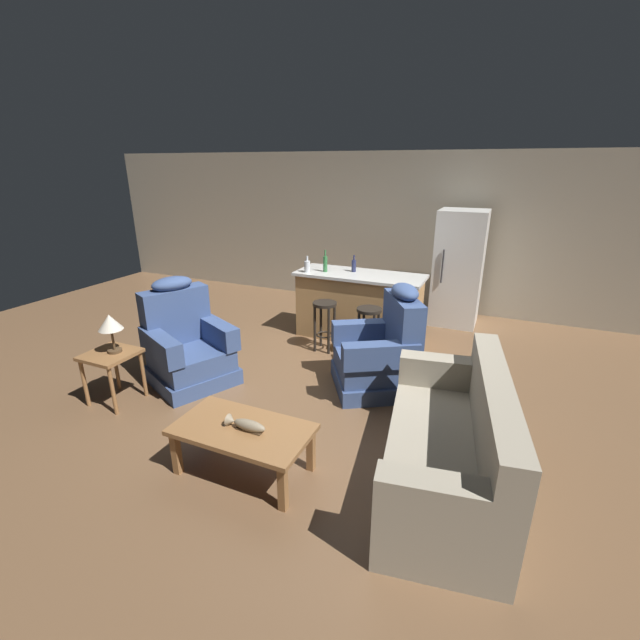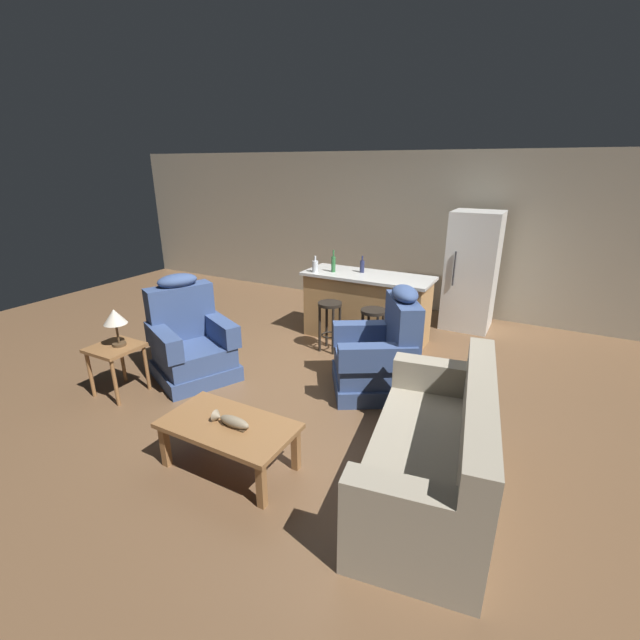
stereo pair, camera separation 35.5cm
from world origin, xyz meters
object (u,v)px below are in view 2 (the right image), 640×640
Objects in this scene: recliner_near_lamp at (190,342)px; bottle_short_amber at (362,266)px; fish_figurine at (231,421)px; bottle_wine_dark at (333,264)px; table_lamp at (115,318)px; bar_stool_right at (373,325)px; refrigerator at (472,271)px; couch at (436,453)px; kitchen_island at (366,307)px; recliner_near_island at (381,355)px; bar_stool_left at (330,317)px; end_table at (116,355)px; coffee_table at (229,429)px; bottle_tall_green at (315,266)px.

recliner_near_lamp reaches higher than bottle_short_amber.
bottle_short_amber reaches higher than fish_figurine.
table_lamp is at bearing -115.15° from bottle_wine_dark.
bar_stool_right is 0.39× the size of refrigerator.
couch is 6.44× the size of bottle_wine_dark.
bottle_wine_dark reaches higher than bar_stool_right.
refrigerator is at bearing 45.34° from kitchen_island.
bar_stool_right is at bearing -32.82° from bottle_wine_dark.
kitchen_island is 0.72m from bar_stool_right.
couch is 1.67× the size of recliner_near_island.
fish_figurine is at bearing -80.66° from bar_stool_left.
end_table is 3.27m from kitchen_island.
refrigerator is 5.65× the size of bottle_wine_dark.
recliner_near_lamp is at bearing -114.15° from bottle_wine_dark.
recliner_near_island is 1.51m from kitchen_island.
couch is (1.51, 0.54, -0.12)m from fish_figurine.
recliner_near_island is (2.10, 0.73, 0.00)m from recliner_near_lamp.
kitchen_island is (-0.11, 3.15, 0.11)m from coffee_table.
kitchen_island is 2.65× the size of bar_stool_left.
coffee_table is 1.95m from table_lamp.
table_lamp is 0.23× the size of kitchen_island.
bottle_tall_green is 0.66m from bottle_short_amber.
table_lamp is at bearing -7.18° from couch.
coffee_table is at bearing -103.87° from refrigerator.
bar_stool_right is (-1.32, 1.99, 0.13)m from couch.
bottle_wine_dark is at bearing 147.18° from bar_stool_right.
kitchen_island is 0.77m from bottle_wine_dark.
refrigerator is (1.19, 1.20, 0.40)m from kitchen_island.
bottle_wine_dark is at bearing -76.57° from recliner_near_island.
bottle_tall_green reaches higher than table_lamp.
table_lamp is at bearing -112.18° from bottle_tall_green.
fish_figurine is at bearing 10.93° from couch.
recliner_near_island is at bearing 71.42° from coffee_table.
fish_figurine is at bearing -94.43° from bar_stool_right.
bottle_short_amber is 0.76× the size of bottle_wine_dark.
end_table is 2.80m from bottle_tall_green.
recliner_near_lamp is 2.14× the size of end_table.
bottle_short_amber is (-1.79, 2.70, 0.70)m from couch.
kitchen_island is at bearing -66.41° from couch.
fish_figurine is at bearing -87.21° from kitchen_island.
recliner_near_lamp reaches higher than bottle_tall_green.
coffee_table is at bearing -81.59° from bar_stool_left.
fish_figurine is 0.19× the size of kitchen_island.
kitchen_island reaches higher than end_table.
recliner_near_island is 1.76× the size of bar_stool_right.
table_lamp is 2.70m from bottle_tall_green.
bar_stool_left is at bearing 180.00° from bar_stool_right.
recliner_near_lamp is at bearing -109.92° from bottle_tall_green.
end_table is at bearing -115.44° from bottle_wine_dark.
bottle_tall_green reaches higher than end_table.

